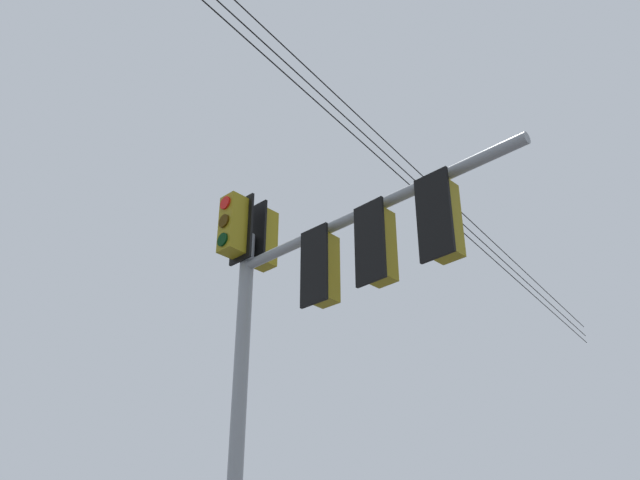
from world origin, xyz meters
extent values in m
cylinder|color=gray|center=(-0.35, -0.95, 3.05)|extent=(0.20, 0.20, 6.10)
cylinder|color=gray|center=(1.70, -1.76, 5.60)|extent=(4.16, 1.74, 0.14)
cube|color=olive|center=(-0.24, -0.67, 6.15)|extent=(0.39, 0.39, 0.90)
cube|color=black|center=(-0.31, -0.83, 6.15)|extent=(0.42, 0.20, 1.04)
cylinder|color=red|center=(-0.18, -0.52, 6.45)|extent=(0.20, 0.10, 0.20)
cylinder|color=#3C2703|center=(-0.18, -0.52, 6.15)|extent=(0.20, 0.10, 0.20)
cylinder|color=black|center=(-0.18, -0.52, 5.85)|extent=(0.20, 0.10, 0.20)
cube|color=olive|center=(-0.46, -1.23, 6.15)|extent=(0.39, 0.39, 0.90)
cube|color=black|center=(-0.40, -1.07, 6.15)|extent=(0.42, 0.20, 1.04)
cylinder|color=red|center=(-0.52, -1.38, 6.45)|extent=(0.20, 0.10, 0.20)
cylinder|color=#3C2703|center=(-0.52, -1.38, 6.15)|extent=(0.20, 0.10, 0.20)
cylinder|color=black|center=(-0.52, -1.38, 5.85)|extent=(0.20, 0.10, 0.20)
cube|color=olive|center=(1.05, -1.50, 5.05)|extent=(0.39, 0.39, 0.90)
cube|color=black|center=(0.99, -1.66, 5.05)|extent=(0.43, 0.19, 1.04)
cylinder|color=red|center=(1.11, -1.35, 5.35)|extent=(0.20, 0.10, 0.20)
cylinder|color=#3C2703|center=(1.11, -1.35, 5.05)|extent=(0.20, 0.10, 0.20)
cylinder|color=black|center=(1.11, -1.35, 4.75)|extent=(0.20, 0.10, 0.20)
cube|color=olive|center=(1.89, -1.83, 5.05)|extent=(0.39, 0.39, 0.90)
cube|color=black|center=(1.82, -1.99, 5.05)|extent=(0.42, 0.21, 1.04)
cylinder|color=red|center=(1.95, -1.68, 5.35)|extent=(0.20, 0.10, 0.20)
cylinder|color=#3C2703|center=(1.95, -1.68, 5.05)|extent=(0.20, 0.10, 0.20)
cylinder|color=black|center=(1.95, -1.68, 4.75)|extent=(0.20, 0.10, 0.20)
cube|color=olive|center=(2.73, -2.16, 5.05)|extent=(0.39, 0.39, 0.90)
cube|color=black|center=(2.67, -2.32, 5.05)|extent=(0.42, 0.20, 1.04)
cylinder|color=red|center=(2.79, -2.01, 5.35)|extent=(0.20, 0.10, 0.20)
cylinder|color=#3C2703|center=(2.79, -2.01, 5.05)|extent=(0.20, 0.10, 0.20)
cylinder|color=black|center=(2.79, -2.01, 4.75)|extent=(0.20, 0.10, 0.20)
cylinder|color=black|center=(0.00, 0.55, 9.70)|extent=(7.80, 32.94, 0.24)
cylinder|color=black|center=(0.00, 0.55, 9.96)|extent=(7.80, 32.94, 0.24)
cylinder|color=black|center=(0.00, 0.55, 10.31)|extent=(7.80, 32.94, 0.24)
camera|label=1|loc=(3.97, -8.77, 1.29)|focal=38.87mm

